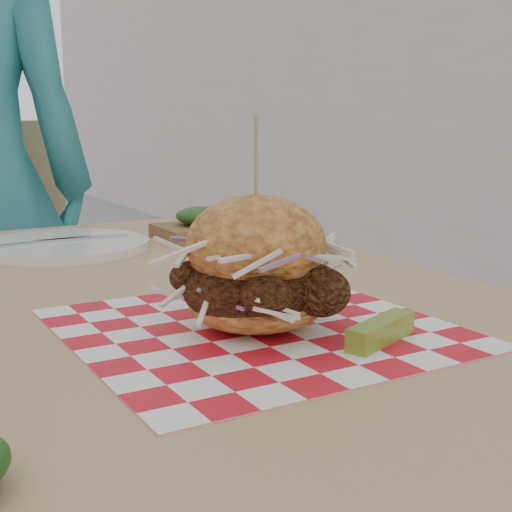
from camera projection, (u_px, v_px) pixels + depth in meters
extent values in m
cube|color=tan|center=(146.00, 313.00, 0.85)|extent=(0.80, 1.20, 0.04)
cylinder|color=#333338|center=(206.00, 400.00, 1.55)|extent=(0.05, 0.05, 0.71)
cube|color=tan|center=(6.00, 337.00, 1.67)|extent=(0.47, 0.47, 0.04)
cylinder|color=#333338|center=(115.00, 437.00, 1.68)|extent=(0.03, 0.03, 0.43)
cylinder|color=#333338|center=(56.00, 391.00, 1.96)|extent=(0.03, 0.03, 0.43)
cube|color=red|center=(256.00, 328.00, 0.72)|extent=(0.36, 0.36, 0.00)
ellipsoid|color=gold|center=(256.00, 304.00, 0.71)|extent=(0.14, 0.14, 0.05)
ellipsoid|color=brown|center=(256.00, 286.00, 0.71)|extent=(0.15, 0.14, 0.08)
ellipsoid|color=gold|center=(256.00, 244.00, 0.70)|extent=(0.14, 0.14, 0.10)
cylinder|color=tan|center=(256.00, 171.00, 0.69)|extent=(0.00, 0.00, 0.10)
cube|color=#88A630|center=(381.00, 331.00, 0.67)|extent=(0.10, 0.06, 0.02)
cylinder|color=white|center=(65.00, 245.00, 1.14)|extent=(0.27, 0.27, 0.01)
cube|color=silver|center=(45.00, 241.00, 1.12)|extent=(0.15, 0.03, 0.00)
cube|color=silver|center=(83.00, 238.00, 1.15)|extent=(0.15, 0.03, 0.00)
cube|color=brown|center=(202.00, 231.00, 1.25)|extent=(0.15, 0.12, 0.02)
ellipsoid|color=#163F12|center=(201.00, 216.00, 1.24)|extent=(0.09, 0.09, 0.03)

